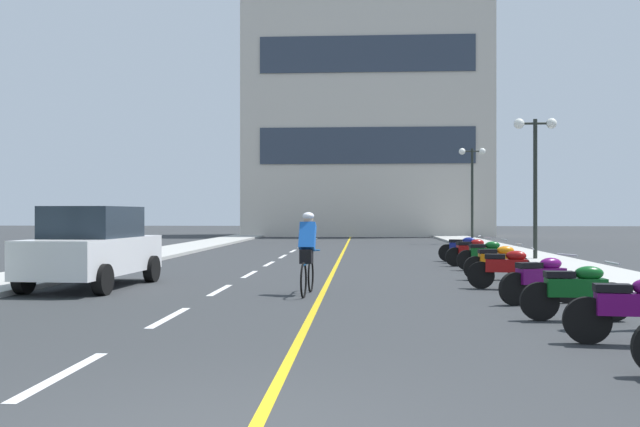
{
  "coord_description": "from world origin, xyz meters",
  "views": [
    {
      "loc": [
        1.07,
        -5.02,
        1.65
      ],
      "look_at": [
        -0.32,
        18.12,
        1.67
      ],
      "focal_mm": 39.38,
      "sensor_mm": 36.0,
      "label": 1
    }
  ],
  "objects_px": {
    "motorcycle_3": "(542,279)",
    "motorcycle_4": "(507,268)",
    "motorcycle_6": "(486,254)",
    "parked_car_near": "(93,247)",
    "motorcycle_8": "(463,248)",
    "motorcycle_5": "(498,261)",
    "motorcycle_7": "(472,251)",
    "motorcycle_2": "(577,291)",
    "street_lamp_far": "(472,173)",
    "motorcycle_1": "(634,308)",
    "cyclist_rider": "(307,251)",
    "street_lamp_mid": "(535,155)"
  },
  "relations": [
    {
      "from": "motorcycle_3",
      "to": "motorcycle_4",
      "type": "xyz_separation_m",
      "value": [
        -0.11,
        2.54,
        0.0
      ]
    },
    {
      "from": "motorcycle_4",
      "to": "motorcycle_6",
      "type": "height_order",
      "value": "same"
    },
    {
      "from": "motorcycle_3",
      "to": "motorcycle_6",
      "type": "bearing_deg",
      "value": 87.5
    },
    {
      "from": "parked_car_near",
      "to": "motorcycle_8",
      "type": "xyz_separation_m",
      "value": [
        9.52,
        9.01,
        -0.44
      ]
    },
    {
      "from": "motorcycle_5",
      "to": "motorcycle_8",
      "type": "xyz_separation_m",
      "value": [
        0.1,
        6.65,
        0.0
      ]
    },
    {
      "from": "motorcycle_6",
      "to": "motorcycle_7",
      "type": "xyz_separation_m",
      "value": [
        -0.15,
        1.7,
        0.0
      ]
    },
    {
      "from": "motorcycle_2",
      "to": "motorcycle_4",
      "type": "relative_size",
      "value": 1.0
    },
    {
      "from": "motorcycle_8",
      "to": "motorcycle_4",
      "type": "bearing_deg",
      "value": -92.03
    },
    {
      "from": "street_lamp_far",
      "to": "motorcycle_5",
      "type": "height_order",
      "value": "street_lamp_far"
    },
    {
      "from": "motorcycle_4",
      "to": "motorcycle_5",
      "type": "xyz_separation_m",
      "value": [
        0.21,
        2.18,
        0.0
      ]
    },
    {
      "from": "motorcycle_6",
      "to": "motorcycle_7",
      "type": "distance_m",
      "value": 1.71
    },
    {
      "from": "parked_car_near",
      "to": "motorcycle_2",
      "type": "xyz_separation_m",
      "value": [
        9.33,
        -4.36,
        -0.44
      ]
    },
    {
      "from": "motorcycle_1",
      "to": "motorcycle_6",
      "type": "bearing_deg",
      "value": 89.01
    },
    {
      "from": "street_lamp_far",
      "to": "cyclist_rider",
      "type": "xyz_separation_m",
      "value": [
        -7.17,
        -24.69,
        -3.0
      ]
    },
    {
      "from": "cyclist_rider",
      "to": "motorcycle_2",
      "type": "bearing_deg",
      "value": -36.57
    },
    {
      "from": "street_lamp_mid",
      "to": "motorcycle_8",
      "type": "bearing_deg",
      "value": -177.06
    },
    {
      "from": "motorcycle_3",
      "to": "cyclist_rider",
      "type": "height_order",
      "value": "cyclist_rider"
    },
    {
      "from": "motorcycle_5",
      "to": "parked_car_near",
      "type": "bearing_deg",
      "value": -165.93
    },
    {
      "from": "motorcycle_1",
      "to": "motorcycle_4",
      "type": "xyz_separation_m",
      "value": [
        -0.24,
        6.54,
        0.0
      ]
    },
    {
      "from": "motorcycle_2",
      "to": "cyclist_rider",
      "type": "height_order",
      "value": "cyclist_rider"
    },
    {
      "from": "motorcycle_2",
      "to": "motorcycle_4",
      "type": "xyz_separation_m",
      "value": [
        -0.13,
        4.54,
        0.0
      ]
    },
    {
      "from": "motorcycle_5",
      "to": "motorcycle_8",
      "type": "distance_m",
      "value": 6.65
    },
    {
      "from": "motorcycle_8",
      "to": "cyclist_rider",
      "type": "distance_m",
      "value": 11.1
    },
    {
      "from": "parked_car_near",
      "to": "motorcycle_7",
      "type": "height_order",
      "value": "parked_car_near"
    },
    {
      "from": "motorcycle_4",
      "to": "street_lamp_far",
      "type": "bearing_deg",
      "value": 83.0
    },
    {
      "from": "motorcycle_1",
      "to": "motorcycle_4",
      "type": "bearing_deg",
      "value": 92.1
    },
    {
      "from": "motorcycle_3",
      "to": "motorcycle_4",
      "type": "relative_size",
      "value": 0.97
    },
    {
      "from": "motorcycle_5",
      "to": "street_lamp_mid",
      "type": "bearing_deg",
      "value": 69.26
    },
    {
      "from": "motorcycle_1",
      "to": "motorcycle_2",
      "type": "bearing_deg",
      "value": 93.16
    },
    {
      "from": "motorcycle_4",
      "to": "motorcycle_8",
      "type": "height_order",
      "value": "same"
    },
    {
      "from": "motorcycle_2",
      "to": "cyclist_rider",
      "type": "relative_size",
      "value": 0.96
    },
    {
      "from": "street_lamp_mid",
      "to": "street_lamp_far",
      "type": "distance_m",
      "value": 14.47
    },
    {
      "from": "cyclist_rider",
      "to": "motorcycle_5",
      "type": "bearing_deg",
      "value": 37.37
    },
    {
      "from": "parked_car_near",
      "to": "motorcycle_3",
      "type": "distance_m",
      "value": 9.61
    },
    {
      "from": "parked_car_near",
      "to": "motorcycle_7",
      "type": "relative_size",
      "value": 2.55
    },
    {
      "from": "street_lamp_far",
      "to": "motorcycle_4",
      "type": "bearing_deg",
      "value": -97.0
    },
    {
      "from": "street_lamp_far",
      "to": "motorcycle_7",
      "type": "bearing_deg",
      "value": -98.87
    },
    {
      "from": "motorcycle_5",
      "to": "motorcycle_4",
      "type": "bearing_deg",
      "value": -95.61
    },
    {
      "from": "street_lamp_mid",
      "to": "street_lamp_far",
      "type": "bearing_deg",
      "value": 89.61
    },
    {
      "from": "parked_car_near",
      "to": "motorcycle_1",
      "type": "distance_m",
      "value": 11.4
    },
    {
      "from": "motorcycle_3",
      "to": "motorcycle_4",
      "type": "height_order",
      "value": "same"
    },
    {
      "from": "motorcycle_4",
      "to": "motorcycle_6",
      "type": "bearing_deg",
      "value": 85.1
    },
    {
      "from": "motorcycle_1",
      "to": "cyclist_rider",
      "type": "relative_size",
      "value": 0.96
    },
    {
      "from": "motorcycle_4",
      "to": "motorcycle_8",
      "type": "bearing_deg",
      "value": 87.97
    },
    {
      "from": "motorcycle_1",
      "to": "motorcycle_4",
      "type": "height_order",
      "value": "same"
    },
    {
      "from": "street_lamp_far",
      "to": "cyclist_rider",
      "type": "bearing_deg",
      "value": -106.2
    },
    {
      "from": "motorcycle_4",
      "to": "street_lamp_mid",
      "type": "bearing_deg",
      "value": 72.76
    },
    {
      "from": "street_lamp_far",
      "to": "street_lamp_mid",
      "type": "bearing_deg",
      "value": -90.39
    },
    {
      "from": "motorcycle_1",
      "to": "motorcycle_7",
      "type": "distance_m",
      "value": 13.39
    },
    {
      "from": "street_lamp_mid",
      "to": "motorcycle_4",
      "type": "xyz_separation_m",
      "value": [
        -2.78,
        -8.96,
        -3.21
      ]
    }
  ]
}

